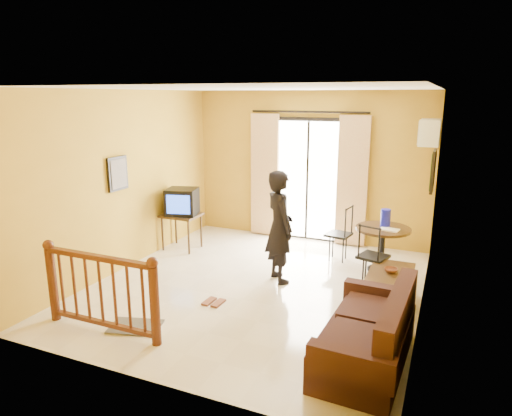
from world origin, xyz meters
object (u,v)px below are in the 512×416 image
at_px(television, 182,202).
at_px(sofa, 371,337).
at_px(coffee_table, 390,283).
at_px(standing_person, 279,227).
at_px(dining_table, 383,237).

xyz_separation_m(television, sofa, (3.72, -2.37, -0.58)).
relative_size(coffee_table, sofa, 0.58).
bearing_deg(standing_person, sofa, 179.94).
xyz_separation_m(coffee_table, sofa, (0.00, -1.51, 0.00)).
xyz_separation_m(television, coffee_table, (3.72, -0.86, -0.58)).
relative_size(television, sofa, 0.36).
bearing_deg(standing_person, television, 28.30).
relative_size(dining_table, sofa, 0.49).
relative_size(dining_table, coffee_table, 0.85).
height_order(coffee_table, sofa, sofa).
bearing_deg(sofa, dining_table, 98.51).
xyz_separation_m(dining_table, sofa, (0.28, -2.69, -0.26)).
bearing_deg(television, coffee_table, -28.04).
height_order(dining_table, coffee_table, dining_table).
bearing_deg(dining_table, television, -174.54).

